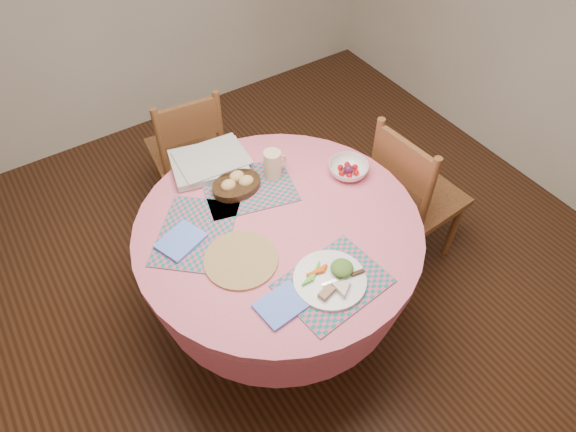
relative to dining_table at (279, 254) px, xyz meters
name	(u,v)px	position (x,y,z in m)	size (l,w,h in m)	color
ground	(280,318)	(0.00, 0.00, -0.56)	(4.00, 4.00, 0.00)	#331C0F
room_envelope	(273,4)	(0.00, 0.00, 1.16)	(4.01, 4.01, 2.71)	silver
dining_table	(279,254)	(0.00, 0.00, 0.00)	(1.24, 1.24, 0.75)	#E36A74
chair_right	(412,194)	(0.83, 0.00, -0.07)	(0.44, 0.46, 0.92)	brown
chair_back	(188,150)	(0.01, 1.00, -0.10)	(0.45, 0.43, 0.88)	brown
placemat_front	(333,283)	(0.02, -0.37, 0.20)	(0.40, 0.30, 0.01)	#136F6B
placemat_left	(196,233)	(-0.31, 0.15, 0.20)	(0.40, 0.30, 0.01)	#136F6B
placemat_back	(249,188)	(0.01, 0.26, 0.20)	(0.40, 0.30, 0.01)	#136F6B
wicker_trivet	(241,260)	(-0.23, -0.08, 0.20)	(0.30, 0.30, 0.01)	brown
napkin_near	(282,305)	(-0.20, -0.35, 0.20)	(0.18, 0.14, 0.01)	#5F83F5
napkin_far	(181,241)	(-0.39, 0.14, 0.21)	(0.18, 0.14, 0.01)	#5F83F5
dinner_plate	(332,279)	(0.02, -0.36, 0.22)	(0.29, 0.29, 0.05)	white
bread_bowl	(237,184)	(-0.04, 0.29, 0.23)	(0.23, 0.23, 0.08)	black
latte_mug	(273,164)	(0.14, 0.27, 0.27)	(0.12, 0.08, 0.14)	beige
fruit_bowl	(348,169)	(0.45, 0.09, 0.22)	(0.24, 0.24, 0.06)	white
newspaper_stack	(209,162)	(-0.07, 0.49, 0.22)	(0.40, 0.34, 0.04)	silver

